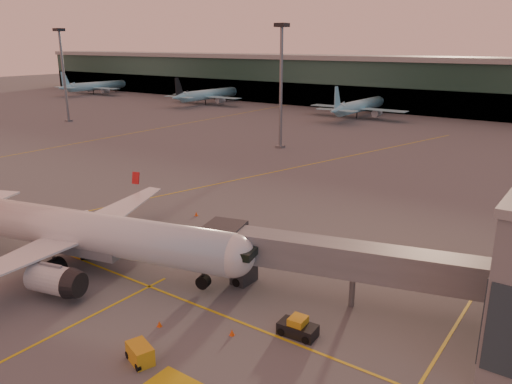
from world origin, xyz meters
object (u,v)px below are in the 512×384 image
Objects in this scene: catering_truck at (86,233)px; pushback_tug at (298,328)px; main_airplane at (78,232)px; gpu_cart at (140,354)px.

catering_truck reaches higher than pushback_tug.
main_airplane is 18.51m from gpu_cart.
pushback_tug is (24.09, 2.11, -3.14)m from main_airplane.
main_airplane reaches higher than gpu_cart.
catering_truck is 1.77× the size of pushback_tug.
gpu_cart is at bearing -6.49° from catering_truck.
pushback_tug is (7.35, 9.38, -0.02)m from gpu_cart.
main_airplane is 4.11m from catering_truck.
pushback_tug is at bearing 70.86° from gpu_cart.
gpu_cart is at bearing -131.60° from pushback_tug.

